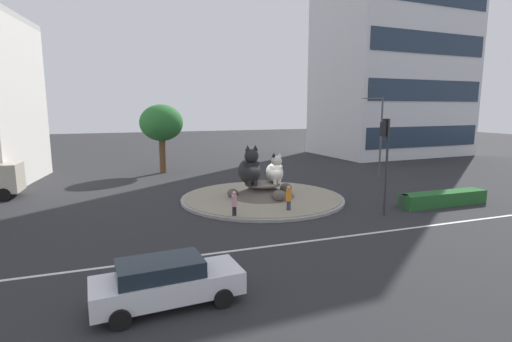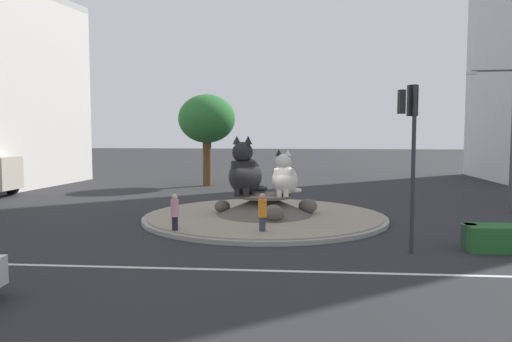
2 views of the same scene
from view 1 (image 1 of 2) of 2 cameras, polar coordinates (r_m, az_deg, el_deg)
name	(u,v)px [view 1 (image 1 of 2)]	position (r m, az deg, el deg)	size (l,w,h in m)	color
ground_plane	(262,199)	(27.43, 0.95, -4.19)	(160.00, 160.00, 0.00)	#28282B
lane_centreline	(326,239)	(19.73, 10.18, -9.79)	(112.00, 0.20, 0.01)	silver
roundabout_island	(263,194)	(27.35, 0.98, -3.46)	(11.37, 11.37, 1.17)	gray
cat_statue_black	(250,170)	(26.70, -0.91, 0.20)	(1.85, 2.71, 2.77)	black
cat_statue_white	(275,171)	(27.35, 2.80, -0.06)	(1.61, 2.25, 2.16)	silver
traffic_light_mast	(385,146)	(24.09, 18.46, 3.54)	(0.71, 0.60, 5.76)	#2D2D33
office_tower	(395,28)	(58.11, 19.66, 19.16)	(19.65, 13.67, 33.68)	silver
clipped_hedge_strip	(443,199)	(28.57, 25.76, -3.66)	(6.37, 1.20, 0.90)	#235B28
broadleaf_tree_behind_island	(161,123)	(39.11, -13.71, 6.80)	(4.15, 4.15, 6.69)	brown
streetlight_arm	(378,133)	(35.50, 17.52, 5.39)	(2.37, 0.37, 7.25)	#4C4C51
pedestrian_pink_shirt	(234,204)	(22.42, -3.20, -4.91)	(0.32, 0.32, 1.69)	black
pedestrian_orange_shirt	(289,199)	(23.71, 4.82, -4.08)	(0.34, 0.34, 1.74)	#33384C
sedan_on_far_lane	(166,281)	(13.43, -13.02, -15.51)	(4.91, 2.26, 1.58)	silver
litter_bin	(404,202)	(26.67, 20.84, -4.21)	(0.56, 0.56, 0.90)	#2D4233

